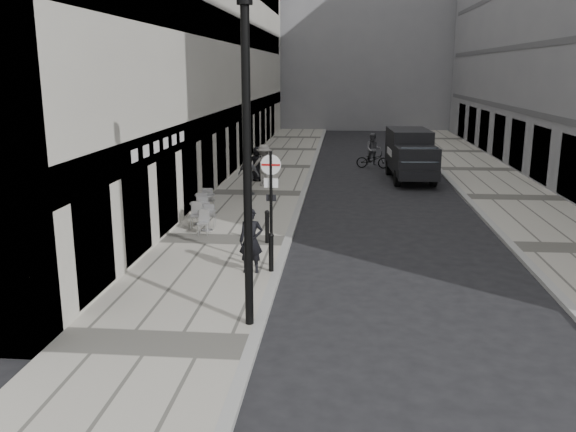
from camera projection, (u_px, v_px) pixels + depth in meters
name	position (u px, v px, depth m)	size (l,w,h in m)	color
ground	(225.00, 431.00, 9.33)	(120.00, 120.00, 0.00)	black
sidewalk	(258.00, 194.00, 26.92)	(4.00, 60.00, 0.12)	#9E9A8E
far_sidewalk	(514.00, 198.00, 25.95)	(4.00, 60.00, 0.12)	#9E9A8E
building_far	(344.00, 12.00, 60.86)	(24.00, 16.00, 22.00)	gray
walking_man	(251.00, 241.00, 16.13)	(0.63, 0.42, 1.74)	black
sign_post	(271.00, 193.00, 16.39)	(0.55, 0.09, 3.18)	black
lamppost	(247.00, 145.00, 12.12)	(0.31, 0.31, 6.86)	black
bollard_near	(267.00, 228.00, 18.97)	(0.13, 0.13, 0.98)	black
bollard_far	(271.00, 253.00, 16.28)	(0.13, 0.13, 0.99)	black
panel_van	(410.00, 152.00, 30.40)	(2.21, 5.35, 2.47)	black
cyclist	(373.00, 155.00, 34.20)	(1.88, 0.80, 1.97)	black
pedestrian_a	(249.00, 175.00, 26.16)	(1.04, 0.43, 1.77)	slate
pedestrian_b	(264.00, 165.00, 28.26)	(1.25, 0.72, 1.93)	gray
pedestrian_c	(257.00, 164.00, 29.58)	(0.81, 0.53, 1.66)	black
cafe_table_near	(207.00, 219.00, 20.45)	(0.63, 1.43, 0.81)	#BDBDBF
cafe_table_mid	(200.00, 212.00, 21.25)	(0.70, 1.59, 0.90)	#BBBBBD
cafe_table_far	(205.00, 203.00, 22.44)	(0.75, 1.68, 0.96)	#BCBCBE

